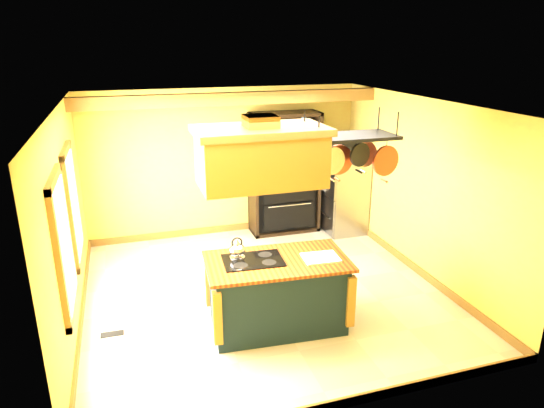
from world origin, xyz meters
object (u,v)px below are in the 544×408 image
kitchen_island (277,292)px  hutch (284,186)px  pot_rack (350,147)px  range_hood (261,155)px  refrigerator (343,190)px

kitchen_island → hutch: 3.36m
kitchen_island → hutch: (1.15, 3.13, 0.41)m
pot_rack → range_hood: bearing=180.0°
range_hood → refrigerator: (2.40, 2.77, -1.45)m
range_hood → kitchen_island: bearing=0.3°
kitchen_island → refrigerator: refrigerator is taller
range_hood → hutch: size_ratio=0.66×
kitchen_island → pot_rack: (0.92, -0.00, 1.80)m
kitchen_island → hutch: size_ratio=0.81×
kitchen_island → pot_rack: size_ratio=1.51×
hutch → range_hood: bearing=-113.3°
pot_rack → refrigerator: size_ratio=0.73×
kitchen_island → hutch: hutch is taller
kitchen_island → pot_rack: pot_rack is taller
refrigerator → hutch: size_ratio=0.74×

